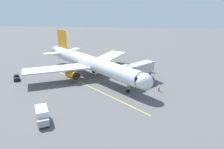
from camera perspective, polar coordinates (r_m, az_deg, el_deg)
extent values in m
plane|color=#565659|center=(60.00, -4.95, -1.15)|extent=(220.00, 220.00, 0.00)
cube|color=yellow|center=(55.49, -6.19, -2.92)|extent=(29.87, 26.97, 0.01)
cylinder|color=silver|center=(59.69, -5.12, 2.88)|extent=(27.79, 25.59, 3.80)
ellipsoid|color=silver|center=(47.06, 8.29, -1.78)|extent=(5.39, 5.36, 3.61)
cone|color=silver|center=(74.92, -13.68, 5.77)|extent=(4.52, 4.55, 3.42)
cube|color=black|center=(47.71, 7.05, -0.72)|extent=(3.35, 3.47, 0.90)
cube|color=silver|center=(67.77, -1.21, 4.41)|extent=(10.73, 17.80, 0.36)
cylinder|color=orange|center=(64.49, -1.47, 2.25)|extent=(4.07, 3.99, 2.30)
cylinder|color=black|center=(63.22, -0.44, 1.90)|extent=(1.55, 1.69, 2.10)
cube|color=silver|center=(58.60, -13.99, 1.45)|extent=(17.61, 12.14, 0.36)
cylinder|color=orange|center=(58.06, -10.24, 0.00)|extent=(4.07, 3.99, 2.30)
cylinder|color=black|center=(56.64, -9.30, -0.44)|extent=(1.55, 1.69, 2.10)
cube|color=orange|center=(71.57, -12.75, 8.35)|extent=(3.81, 3.48, 7.20)
cube|color=silver|center=(73.52, -10.28, 6.24)|extent=(4.80, 6.82, 0.24)
cube|color=silver|center=(70.50, -14.71, 5.37)|extent=(6.74, 5.28, 0.24)
cylinder|color=slate|center=(50.83, 4.13, -2.87)|extent=(0.24, 0.24, 2.77)
cylinder|color=black|center=(51.36, 4.10, -4.30)|extent=(0.82, 0.80, 0.70)
cylinder|color=slate|center=(64.11, -4.81, 2.02)|extent=(0.24, 0.24, 2.77)
cylinder|color=black|center=(64.53, -4.78, 0.84)|extent=(1.12, 1.07, 1.10)
cylinder|color=slate|center=(61.29, -8.69, 1.05)|extent=(0.24, 0.24, 2.77)
cylinder|color=black|center=(61.73, -8.63, -0.17)|extent=(1.12, 1.07, 1.10)
cube|color=#B7B7BC|center=(56.21, 7.00, 1.56)|extent=(7.96, 8.42, 2.50)
cube|color=gray|center=(53.06, 3.77, 0.60)|extent=(4.25, 4.22, 3.00)
cylinder|color=slate|center=(60.11, 9.78, 0.64)|extent=(0.70, 0.70, 3.90)
cube|color=#333338|center=(60.65, 9.69, -0.84)|extent=(2.00, 2.00, 0.60)
cylinder|color=#23232D|center=(51.36, 4.46, -4.20)|extent=(0.26, 0.26, 0.88)
cube|color=#D8EA19|center=(51.07, 4.49, -3.44)|extent=(0.40, 0.45, 0.60)
cube|color=silver|center=(51.07, 4.49, -3.44)|extent=(0.42, 0.47, 0.10)
sphere|color=#9E7051|center=(50.91, 4.50, -3.01)|extent=(0.22, 0.22, 0.22)
cylinder|color=#23232D|center=(52.98, 12.02, -3.84)|extent=(0.26, 0.26, 0.88)
cube|color=#D8EA19|center=(52.70, 12.08, -3.09)|extent=(0.37, 0.44, 0.60)
cube|color=silver|center=(52.70, 12.08, -3.09)|extent=(0.38, 0.47, 0.10)
sphere|color=beige|center=(52.54, 12.11, -2.67)|extent=(0.22, 0.22, 0.22)
cube|color=#9E9EA3|center=(39.79, -17.32, -11.54)|extent=(2.48, 2.40, 1.20)
cube|color=black|center=(39.09, -17.25, -11.79)|extent=(1.57, 0.95, 0.70)
cube|color=silver|center=(41.26, -17.65, -9.62)|extent=(3.46, 4.12, 2.20)
cylinder|color=black|center=(39.91, -16.25, -12.33)|extent=(0.62, 0.86, 0.84)
cylinder|color=black|center=(39.86, -18.15, -12.58)|extent=(0.62, 0.86, 0.84)
cylinder|color=black|center=(42.69, -16.75, -10.19)|extent=(0.62, 0.86, 0.84)
cylinder|color=black|center=(42.64, -18.51, -10.42)|extent=(0.62, 0.86, 0.84)
cube|color=black|center=(63.77, -23.39, -0.85)|extent=(2.48, 2.74, 0.70)
cube|color=black|center=(63.87, -23.48, -0.26)|extent=(1.41, 1.34, 0.50)
cylinder|color=black|center=(63.13, -22.73, -1.30)|extent=(0.53, 0.64, 0.60)
cylinder|color=black|center=(63.13, -23.90, -1.46)|extent=(0.53, 0.64, 0.60)
cylinder|color=black|center=(64.65, -22.82, -0.84)|extent=(0.53, 0.64, 0.60)
cylinder|color=black|center=(64.64, -23.96, -1.00)|extent=(0.53, 0.64, 0.60)
cube|color=white|center=(68.10, 7.86, 1.78)|extent=(2.61, 2.62, 0.60)
cube|color=black|center=(66.79, 8.87, 2.19)|extent=(3.27, 3.31, 1.61)
cylinder|color=black|center=(67.89, 8.92, 1.40)|extent=(0.63, 0.63, 0.64)
cylinder|color=black|center=(66.98, 8.16, 1.20)|extent=(0.63, 0.63, 0.64)
cylinder|color=black|center=(68.87, 8.02, 1.71)|extent=(0.63, 0.63, 0.64)
cylinder|color=black|center=(67.97, 7.25, 1.51)|extent=(0.63, 0.63, 0.64)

